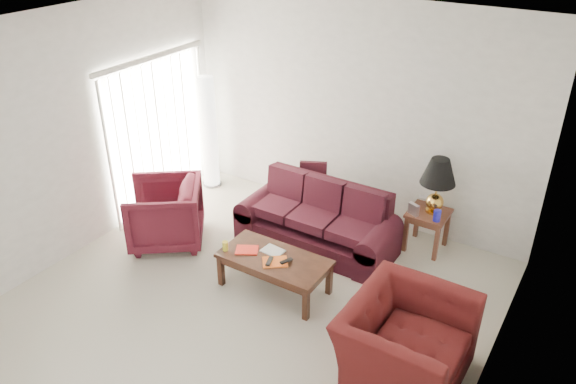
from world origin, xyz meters
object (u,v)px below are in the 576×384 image
object	(u,v)px
armchair_left	(165,213)
coffee_table	(274,273)
floor_lamp	(209,132)
end_table	(427,230)
sofa	(316,219)
armchair_right	(405,342)

from	to	relation	value
armchair_left	coffee_table	xyz separation A→B (m)	(1.75, -0.09, -0.20)
coffee_table	floor_lamp	bearing A→B (deg)	126.23
end_table	armchair_left	bearing A→B (deg)	-150.60
sofa	floor_lamp	distance (m)	2.37
floor_lamp	coffee_table	world-z (taller)	floor_lamp
end_table	coffee_table	size ratio (longest dim) A/B	0.43
sofa	coffee_table	bearing A→B (deg)	-87.93
armchair_left	sofa	bearing A→B (deg)	82.03
floor_lamp	coffee_table	bearing A→B (deg)	-36.35
floor_lamp	coffee_table	size ratio (longest dim) A/B	1.41
sofa	end_table	xyz separation A→B (m)	(1.22, 0.72, -0.15)
end_table	armchair_right	size ratio (longest dim) A/B	0.44
sofa	armchair_right	distance (m)	2.31
sofa	coffee_table	world-z (taller)	sofa
armchair_left	armchair_right	xyz separation A→B (m)	(3.50, -0.53, -0.03)
sofa	coffee_table	xyz separation A→B (m)	(0.03, -1.03, -0.20)
end_table	coffee_table	bearing A→B (deg)	-124.16
coffee_table	end_table	bearing A→B (deg)	38.43
floor_lamp	armchair_left	xyz separation A→B (m)	(0.52, -1.58, -0.46)
sofa	floor_lamp	bearing A→B (deg)	164.20
sofa	armchair_left	xyz separation A→B (m)	(-1.71, -0.94, 0.01)
end_table	coffee_table	world-z (taller)	end_table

